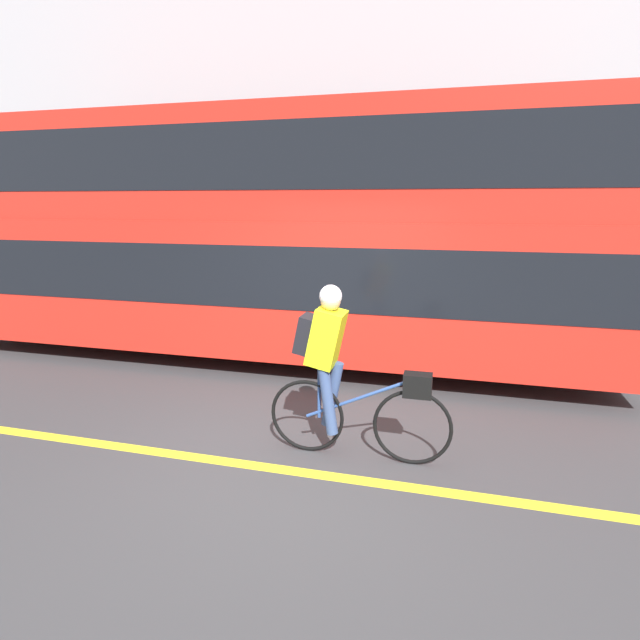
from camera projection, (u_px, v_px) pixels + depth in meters
ground_plane at (291, 460)px, 4.85m from camera, size 80.00×80.00×0.00m
road_center_line at (284, 470)px, 4.66m from camera, size 50.00×0.14×0.01m
sidewalk_curb at (376, 323)px, 9.97m from camera, size 60.00×1.65×0.16m
building_facade at (388, 127)px, 10.00m from camera, size 60.00×0.30×7.81m
bus at (262, 228)px, 7.75m from camera, size 10.53×2.50×3.69m
cyclist_on_bike at (341, 368)px, 4.74m from camera, size 1.78×0.32×1.70m
trash_bin at (112, 283)px, 11.24m from camera, size 0.52×0.52×1.00m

